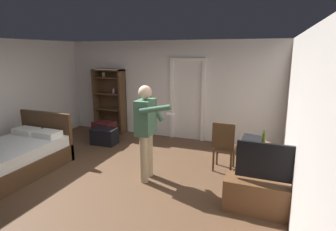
# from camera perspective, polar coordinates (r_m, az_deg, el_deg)

# --- Properties ---
(ground_plane) EXTENTS (6.48, 6.48, 0.00)m
(ground_plane) POSITION_cam_1_polar(r_m,az_deg,el_deg) (5.15, -11.60, -13.16)
(ground_plane) COLOR brown
(wall_back) EXTENTS (6.13, 0.12, 2.57)m
(wall_back) POSITION_cam_1_polar(r_m,az_deg,el_deg) (7.18, -0.03, 5.50)
(wall_back) COLOR silver
(wall_back) RESTS_ON ground_plane
(wall_right) EXTENTS (0.12, 5.71, 2.57)m
(wall_right) POSITION_cam_1_polar(r_m,az_deg,el_deg) (3.99, 26.71, -2.59)
(wall_right) COLOR silver
(wall_right) RESTS_ON ground_plane
(doorway_frame) EXTENTS (0.93, 0.08, 2.13)m
(doorway_frame) POSITION_cam_1_polar(r_m,az_deg,el_deg) (6.93, 4.15, 4.66)
(doorway_frame) COLOR white
(doorway_frame) RESTS_ON ground_plane
(bed) EXTENTS (1.34, 2.06, 1.02)m
(bed) POSITION_cam_1_polar(r_m,az_deg,el_deg) (5.97, -30.42, -7.85)
(bed) COLOR #4C331E
(bed) RESTS_ON ground_plane
(bookshelf) EXTENTS (0.91, 0.32, 1.80)m
(bookshelf) POSITION_cam_1_polar(r_m,az_deg,el_deg) (7.80, -12.27, 3.55)
(bookshelf) COLOR #4C331E
(bookshelf) RESTS_ON ground_plane
(tv_flatscreen) EXTENTS (1.21, 0.40, 1.07)m
(tv_flatscreen) POSITION_cam_1_polar(r_m,az_deg,el_deg) (4.23, 20.36, -15.44)
(tv_flatscreen) COLOR brown
(tv_flatscreen) RESTS_ON ground_plane
(side_table) EXTENTS (0.58, 0.58, 0.70)m
(side_table) POSITION_cam_1_polar(r_m,az_deg,el_deg) (5.10, 17.86, -8.12)
(side_table) COLOR brown
(side_table) RESTS_ON ground_plane
(laptop) EXTENTS (0.37, 0.38, 0.17)m
(laptop) POSITION_cam_1_polar(r_m,az_deg,el_deg) (4.96, 17.63, -5.18)
(laptop) COLOR black
(laptop) RESTS_ON side_table
(bottle_on_table) EXTENTS (0.06, 0.06, 0.29)m
(bottle_on_table) POSITION_cam_1_polar(r_m,az_deg,el_deg) (4.90, 19.73, -4.74)
(bottle_on_table) COLOR #374513
(bottle_on_table) RESTS_ON side_table
(wooden_chair) EXTENTS (0.43, 0.43, 0.99)m
(wooden_chair) POSITION_cam_1_polar(r_m,az_deg,el_deg) (5.28, 11.81, -6.05)
(wooden_chair) COLOR #4C331E
(wooden_chair) RESTS_ON ground_plane
(person_blue_shirt) EXTENTS (0.76, 0.60, 1.73)m
(person_blue_shirt) POSITION_cam_1_polar(r_m,az_deg,el_deg) (4.73, -4.64, -2.25)
(person_blue_shirt) COLOR tan
(person_blue_shirt) RESTS_ON ground_plane
(suitcase_dark) EXTENTS (0.64, 0.43, 0.40)m
(suitcase_dark) POSITION_cam_1_polar(r_m,az_deg,el_deg) (6.94, -13.41, -4.34)
(suitcase_dark) COLOR black
(suitcase_dark) RESTS_ON ground_plane
(suitcase_small) EXTENTS (0.57, 0.44, 0.47)m
(suitcase_small) POSITION_cam_1_polar(r_m,az_deg,el_deg) (7.33, -13.45, -3.11)
(suitcase_small) COLOR #4C1919
(suitcase_small) RESTS_ON ground_plane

